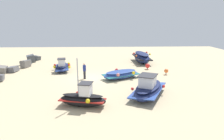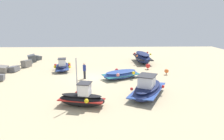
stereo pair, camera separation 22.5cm
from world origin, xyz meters
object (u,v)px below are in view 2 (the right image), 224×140
(fishing_boat_1, at_px, (82,98))
(mooring_buoy_0, at_px, (148,66))
(fishing_boat_4, at_px, (147,89))
(fishing_boat_3, at_px, (62,66))
(mooring_buoy_1, at_px, (167,71))
(fishing_boat_2, at_px, (121,74))
(fishing_boat_0, at_px, (142,57))
(person_walking, at_px, (84,70))

(fishing_boat_1, relative_size, mooring_buoy_0, 4.98)
(fishing_boat_4, xyz_separation_m, mooring_buoy_0, (9.08, -1.88, -0.17))
(fishing_boat_3, relative_size, mooring_buoy_1, 6.46)
(mooring_buoy_1, bearing_deg, fishing_boat_2, 104.82)
(fishing_boat_1, height_order, mooring_buoy_1, fishing_boat_1)
(fishing_boat_2, distance_m, mooring_buoy_1, 5.30)
(fishing_boat_1, height_order, fishing_boat_4, fishing_boat_1)
(fishing_boat_3, bearing_deg, fishing_boat_4, 32.84)
(fishing_boat_0, height_order, person_walking, person_walking)
(fishing_boat_0, height_order, mooring_buoy_1, fishing_boat_0)
(fishing_boat_1, bearing_deg, fishing_boat_0, 77.65)
(mooring_buoy_1, bearing_deg, fishing_boat_0, 12.27)
(fishing_boat_4, xyz_separation_m, person_walking, (5.16, 5.47, 0.35))
(person_walking, height_order, mooring_buoy_1, person_walking)
(person_walking, bearing_deg, fishing_boat_2, -45.95)
(fishing_boat_1, distance_m, person_walking, 6.98)
(fishing_boat_4, bearing_deg, fishing_boat_2, -135.22)
(fishing_boat_3, bearing_deg, fishing_boat_0, 102.48)
(fishing_boat_0, xyz_separation_m, fishing_boat_1, (-15.15, 6.87, -0.19))
(fishing_boat_2, height_order, mooring_buoy_0, fishing_boat_2)
(fishing_boat_1, height_order, fishing_boat_3, fishing_boat_1)
(fishing_boat_0, height_order, fishing_boat_2, fishing_boat_0)
(person_walking, bearing_deg, mooring_buoy_0, -17.43)
(fishing_boat_1, xyz_separation_m, fishing_boat_2, (6.92, -3.24, -0.14))
(fishing_boat_1, bearing_deg, fishing_boat_2, 76.98)
(fishing_boat_2, distance_m, person_walking, 3.79)
(fishing_boat_0, distance_m, mooring_buoy_0, 4.29)
(person_walking, xyz_separation_m, mooring_buoy_0, (3.93, -7.34, -0.53))
(fishing_boat_1, relative_size, fishing_boat_4, 0.69)
(person_walking, distance_m, mooring_buoy_1, 9.00)
(fishing_boat_0, xyz_separation_m, mooring_buoy_0, (-4.27, 0.05, -0.34))
(mooring_buoy_1, bearing_deg, mooring_buoy_0, 30.71)
(fishing_boat_2, relative_size, fishing_boat_3, 1.02)
(fishing_boat_2, bearing_deg, fishing_boat_0, -141.88)
(fishing_boat_0, xyz_separation_m, person_walking, (-8.20, 7.39, 0.19))
(fishing_boat_1, distance_m, fishing_boat_3, 11.20)
(fishing_boat_0, relative_size, fishing_boat_4, 1.10)
(mooring_buoy_0, bearing_deg, fishing_boat_3, 91.38)
(fishing_boat_3, distance_m, mooring_buoy_0, 10.36)
(fishing_boat_2, bearing_deg, fishing_boat_4, 80.36)
(person_walking, height_order, mooring_buoy_0, person_walking)
(fishing_boat_4, height_order, mooring_buoy_1, fishing_boat_4)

